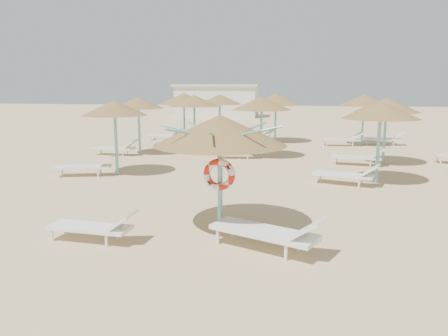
# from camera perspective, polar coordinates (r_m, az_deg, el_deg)

# --- Properties ---
(ground) EXTENTS (120.00, 120.00, 0.00)m
(ground) POSITION_cam_1_polar(r_m,az_deg,el_deg) (9.67, -2.12, -8.33)
(ground) COLOR tan
(ground) RESTS_ON ground
(main_palapa) EXTENTS (2.84, 2.84, 2.55)m
(main_palapa) POSITION_cam_1_polar(r_m,az_deg,el_deg) (9.25, -0.53, 4.87)
(main_palapa) COLOR #6BB9B8
(main_palapa) RESTS_ON ground
(lounger_main_a) EXTENTS (1.90, 0.72, 0.68)m
(lounger_main_a) POSITION_cam_1_polar(r_m,az_deg,el_deg) (9.37, -16.50, -7.32)
(lounger_main_a) COLOR white
(lounger_main_a) RESTS_ON ground
(lounger_main_b) EXTENTS (2.37, 1.58, 0.83)m
(lounger_main_b) POSITION_cam_1_polar(r_m,az_deg,el_deg) (8.51, 6.14, -8.23)
(lounger_main_b) COLOR white
(lounger_main_b) RESTS_ON ground
(palapa_field) EXTENTS (18.19, 13.08, 2.72)m
(palapa_field) POSITION_cam_1_polar(r_m,az_deg,el_deg) (20.37, 8.00, 8.28)
(palapa_field) COLOR #6BB9B8
(palapa_field) RESTS_ON ground
(service_hut) EXTENTS (8.40, 4.40, 3.25)m
(service_hut) POSITION_cam_1_polar(r_m,az_deg,el_deg) (44.67, -0.87, 8.84)
(service_hut) COLOR silver
(service_hut) RESTS_ON ground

